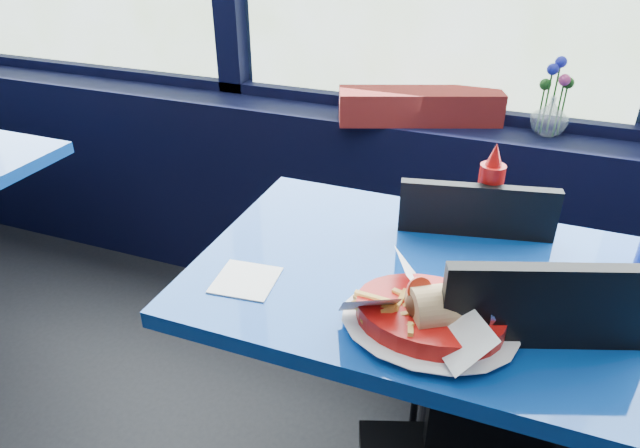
# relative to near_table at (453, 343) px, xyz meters

# --- Properties ---
(window_sill) EXTENTS (5.00, 0.26, 0.80)m
(window_sill) POSITION_rel_near_table_xyz_m (-0.30, 0.87, -0.17)
(window_sill) COLOR black
(window_sill) RESTS_ON ground
(near_table) EXTENTS (1.20, 0.70, 0.75)m
(near_table) POSITION_rel_near_table_xyz_m (0.00, 0.00, 0.00)
(near_table) COLOR black
(near_table) RESTS_ON ground
(chair_near_back) EXTENTS (0.47, 0.48, 0.89)m
(chair_near_back) POSITION_rel_near_table_xyz_m (0.02, 0.32, -0.06)
(chair_near_back) COLOR black
(chair_near_back) RESTS_ON ground
(planter_box) EXTENTS (0.57, 0.33, 0.11)m
(planter_box) POSITION_rel_near_table_xyz_m (-0.29, 0.85, 0.29)
(planter_box) COLOR maroon
(planter_box) RESTS_ON window_sill
(flower_vase) EXTENTS (0.16, 0.16, 0.25)m
(flower_vase) POSITION_rel_near_table_xyz_m (0.14, 0.88, 0.31)
(flower_vase) COLOR silver
(flower_vase) RESTS_ON window_sill
(food_basket) EXTENTS (0.33, 0.32, 0.11)m
(food_basket) POSITION_rel_near_table_xyz_m (-0.03, -0.19, 0.22)
(food_basket) COLOR #AD0E0B
(food_basket) RESTS_ON near_table
(ketchup_bottle) EXTENTS (0.06, 0.06, 0.23)m
(ketchup_bottle) POSITION_rel_near_table_xyz_m (0.01, 0.25, 0.28)
(ketchup_bottle) COLOR #AD0E0B
(ketchup_bottle) RESTS_ON near_table
(napkin) EXTENTS (0.14, 0.14, 0.00)m
(napkin) POSITION_rel_near_table_xyz_m (-0.45, -0.17, 0.18)
(napkin) COLOR white
(napkin) RESTS_ON near_table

